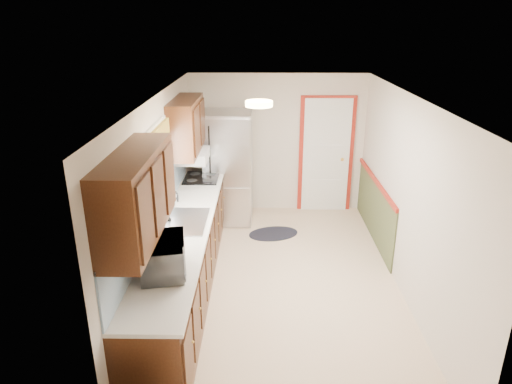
{
  "coord_description": "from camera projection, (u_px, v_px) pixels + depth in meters",
  "views": [
    {
      "loc": [
        -0.27,
        -5.19,
        3.22
      ],
      "look_at": [
        -0.34,
        0.27,
        1.15
      ],
      "focal_mm": 32.0,
      "sensor_mm": 36.0,
      "label": 1
    }
  ],
  "objects": [
    {
      "name": "ceiling_fixture",
      "position": [
        259.0,
        104.0,
        4.97
      ],
      "size": [
        0.3,
        0.3,
        0.06
      ],
      "primitive_type": "cylinder",
      "color": "#FFD88C",
      "rests_on": "room_shell"
    },
    {
      "name": "refrigerator",
      "position": [
        228.0,
        168.0,
        7.53
      ],
      "size": [
        0.78,
        0.78,
        1.85
      ],
      "rotation": [
        0.0,
        0.0,
        -0.01
      ],
      "color": "#B7B7BC",
      "rests_on": "ground"
    },
    {
      "name": "rug",
      "position": [
        273.0,
        234.0,
        7.31
      ],
      "size": [
        0.91,
        0.71,
        0.01
      ],
      "primitive_type": "ellipsoid",
      "rotation": [
        0.0,
        0.0,
        0.27
      ],
      "color": "black",
      "rests_on": "ground"
    },
    {
      "name": "back_wall_trim",
      "position": [
        336.0,
        166.0,
        7.73
      ],
      "size": [
        1.12,
        2.3,
        2.08
      ],
      "color": "maroon",
      "rests_on": "ground"
    },
    {
      "name": "cooktop",
      "position": [
        201.0,
        178.0,
        6.98
      ],
      "size": [
        0.52,
        0.62,
        0.02
      ],
      "primitive_type": "cube",
      "color": "black",
      "rests_on": "kitchen_run"
    },
    {
      "name": "room_shell",
      "position": [
        283.0,
        196.0,
        5.56
      ],
      "size": [
        3.2,
        5.2,
        2.52
      ],
      "color": "beige",
      "rests_on": "ground"
    },
    {
      "name": "kitchen_run",
      "position": [
        181.0,
        235.0,
        5.45
      ],
      "size": [
        0.63,
        4.0,
        2.2
      ],
      "color": "#371A0C",
      "rests_on": "ground"
    },
    {
      "name": "microwave",
      "position": [
        163.0,
        253.0,
        4.33
      ],
      "size": [
        0.44,
        0.65,
        0.41
      ],
      "primitive_type": "imported",
      "rotation": [
        0.0,
        0.0,
        1.76
      ],
      "color": "white",
      "rests_on": "kitchen_run"
    }
  ]
}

